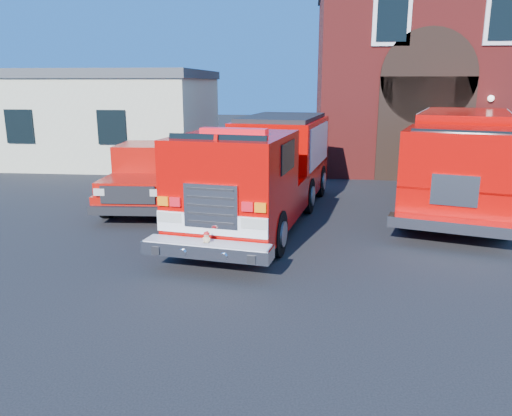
# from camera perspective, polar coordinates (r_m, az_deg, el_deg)

# --- Properties ---
(ground) EXTENTS (100.00, 100.00, 0.00)m
(ground) POSITION_cam_1_polar(r_m,az_deg,el_deg) (11.64, 0.61, -4.78)
(ground) COLOR black
(ground) RESTS_ON ground
(parking_stripe_mid) EXTENTS (0.12, 3.00, 0.01)m
(parking_stripe_mid) POSITION_cam_1_polar(r_m,az_deg,el_deg) (16.38, 25.29, -0.55)
(parking_stripe_mid) COLOR yellow
(parking_stripe_mid) RESTS_ON ground
(parking_stripe_far) EXTENTS (0.12, 3.00, 0.01)m
(parking_stripe_far) POSITION_cam_1_polar(r_m,az_deg,el_deg) (19.16, 22.42, 1.71)
(parking_stripe_far) COLOR yellow
(parking_stripe_far) RESTS_ON ground
(fire_station) EXTENTS (15.20, 10.20, 8.45)m
(fire_station) POSITION_cam_1_polar(r_m,az_deg,el_deg) (26.20, 24.38, 13.97)
(fire_station) COLOR maroon
(fire_station) RESTS_ON ground
(side_building) EXTENTS (10.20, 8.20, 4.35)m
(side_building) POSITION_cam_1_polar(r_m,az_deg,el_deg) (26.01, -17.04, 10.07)
(side_building) COLOR beige
(side_building) RESTS_ON ground
(fire_engine) EXTENTS (4.00, 9.36, 2.79)m
(fire_engine) POSITION_cam_1_polar(r_m,az_deg,el_deg) (13.99, 1.02, 4.57)
(fire_engine) COLOR black
(fire_engine) RESTS_ON ground
(pickup_truck) EXTENTS (2.40, 6.02, 1.94)m
(pickup_truck) POSITION_cam_1_polar(r_m,az_deg,el_deg) (16.29, -11.50, 3.76)
(pickup_truck) COLOR black
(pickup_truck) RESTS_ON ground
(secondary_truck) EXTENTS (5.23, 9.23, 2.86)m
(secondary_truck) POSITION_cam_1_polar(r_m,az_deg,el_deg) (16.58, 22.36, 5.41)
(secondary_truck) COLOR black
(secondary_truck) RESTS_ON ground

